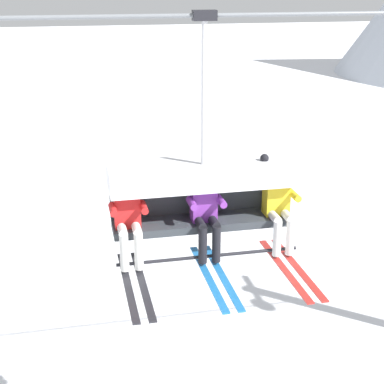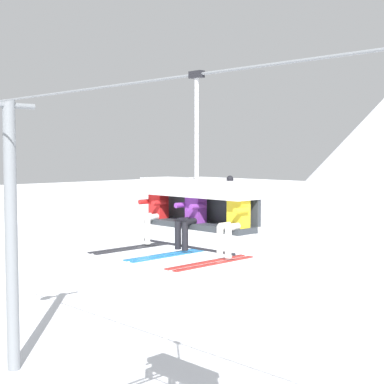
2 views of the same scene
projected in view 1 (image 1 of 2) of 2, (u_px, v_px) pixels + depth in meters
The scene contains 5 objects.
lift_cable at pixel (264, 15), 6.89m from camera, with size 20.14×0.05×0.05m.
chairlift_chair at pixel (202, 183), 7.53m from camera, with size 2.39×0.74×3.00m.
skier_red at pixel (128, 218), 7.24m from camera, with size 0.46×1.70×1.23m.
skier_purple at pixel (206, 212), 7.43m from camera, with size 0.46×1.70×1.23m.
skier_yellow at pixel (279, 204), 7.62m from camera, with size 0.48×1.70×1.34m.
Camera 1 is at (-1.59, -7.65, 8.04)m, focal length 55.00 mm.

